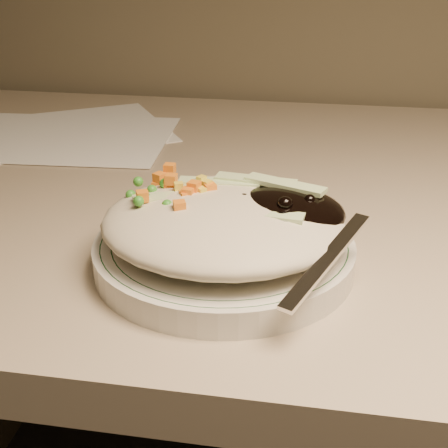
# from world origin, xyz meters

# --- Properties ---
(desk) EXTENTS (1.40, 0.70, 0.74)m
(desk) POSITION_xyz_m (0.00, 1.38, 0.54)
(desk) COLOR gray
(desk) RESTS_ON ground
(plate) EXTENTS (0.21, 0.21, 0.02)m
(plate) POSITION_xyz_m (-0.12, 1.19, 0.75)
(plate) COLOR silver
(plate) RESTS_ON desk
(plate_rim) EXTENTS (0.20, 0.20, 0.00)m
(plate_rim) POSITION_xyz_m (-0.12, 1.19, 0.76)
(plate_rim) COLOR #144723
(plate_rim) RESTS_ON plate
(meal) EXTENTS (0.21, 0.19, 0.05)m
(meal) POSITION_xyz_m (-0.11, 1.19, 0.78)
(meal) COLOR #BFB39B
(meal) RESTS_ON plate
(papers) EXTENTS (0.37, 0.34, 0.00)m
(papers) POSITION_xyz_m (-0.40, 1.50, 0.74)
(papers) COLOR white
(papers) RESTS_ON desk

